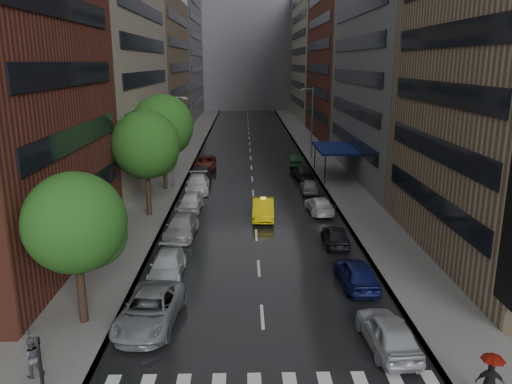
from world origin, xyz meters
TOP-DOWN VIEW (x-y plane):
  - ground at (0.00, 0.00)m, footprint 220.00×220.00m
  - road at (0.00, 50.00)m, footprint 14.00×140.00m
  - sidewalk_left at (-9.00, 50.00)m, footprint 4.00×140.00m
  - sidewalk_right at (9.00, 50.00)m, footprint 4.00×140.00m
  - buildings_left at (-15.00, 58.79)m, footprint 8.00×108.00m
  - buildings_right at (15.00, 56.70)m, footprint 8.05×109.10m
  - building_far at (0.00, 118.00)m, footprint 40.00×14.00m
  - tree_near at (-8.60, 3.54)m, footprint 4.69×4.69m
  - tree_mid at (-8.60, 20.76)m, footprint 5.41×5.41m
  - tree_far at (-8.60, 29.44)m, footprint 5.85×5.85m
  - taxi at (0.66, 20.15)m, footprint 1.85×4.87m
  - parked_cars_left at (-5.40, 21.42)m, footprint 3.06×41.61m
  - parked_cars_right at (5.40, 19.57)m, footprint 2.34×44.26m
  - ped_black_umbrella at (-9.26, -0.80)m, footprint 1.02×0.98m
  - ped_red_umbrella at (8.00, -2.82)m, footprint 1.06×0.82m
  - traffic_light at (-7.60, -3.73)m, footprint 0.18×0.15m
  - street_lamp_left at (-7.72, 30.00)m, footprint 1.74×0.22m
  - street_lamp_right at (7.72, 45.00)m, footprint 1.74×0.22m
  - awning at (8.98, 35.00)m, footprint 4.00×8.00m

SIDE VIEW (x-z plane):
  - ground at x=0.00m, z-range 0.00..0.00m
  - road at x=0.00m, z-range 0.00..0.01m
  - sidewalk_left at x=-9.00m, z-range 0.00..0.15m
  - sidewalk_right at x=9.00m, z-range 0.00..0.15m
  - parked_cars_right at x=5.40m, z-range -0.07..1.50m
  - parked_cars_left at x=-5.40m, z-range -0.03..1.52m
  - taxi at x=0.66m, z-range 0.00..1.58m
  - ped_red_umbrella at x=8.00m, z-range 0.32..2.33m
  - ped_black_umbrella at x=-9.26m, z-range 0.34..2.43m
  - traffic_light at x=-7.60m, z-range 0.50..3.95m
  - awning at x=8.98m, z-range 1.57..4.70m
  - street_lamp_left at x=-7.72m, z-range 0.39..9.39m
  - street_lamp_right at x=7.72m, z-range 0.39..9.39m
  - tree_near at x=-8.60m, z-range 1.37..8.85m
  - tree_mid at x=-8.60m, z-range 1.59..10.22m
  - tree_far at x=-8.60m, z-range 1.72..11.04m
  - buildings_right at x=15.00m, z-range -2.97..33.03m
  - buildings_left at x=-15.00m, z-range -3.01..34.99m
  - building_far at x=0.00m, z-range 0.00..32.00m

